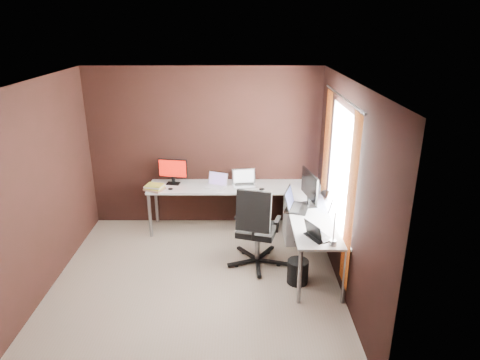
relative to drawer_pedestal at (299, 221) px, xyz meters
name	(u,v)px	position (x,y,z in m)	size (l,w,h in m)	color
room	(222,187)	(-1.09, -1.08, 0.98)	(3.60, 3.60, 2.50)	tan
desk	(260,201)	(-0.59, -0.11, 0.38)	(2.65, 2.25, 0.73)	white
drawer_pedestal	(299,221)	(0.00, 0.00, 0.00)	(0.42, 0.50, 0.60)	white
monitor_left	(173,170)	(-1.91, 0.45, 0.65)	(0.45, 0.16, 0.40)	black
monitor_right	(310,187)	(0.07, -0.38, 0.70)	(0.18, 0.58, 0.48)	black
laptop_white	(217,184)	(-1.23, 0.32, 0.48)	(0.37, 0.32, 0.21)	white
laptop_silver	(244,182)	(-0.81, 0.39, 0.48)	(0.39, 0.30, 0.24)	silver
laptop_black_big	(294,204)	(-0.14, -0.48, 0.49)	(0.40, 0.48, 0.27)	black
laptop_black_small	(316,234)	(0.02, -1.33, 0.48)	(0.34, 0.37, 0.21)	black
book_stack	(154,187)	(-2.16, 0.19, 0.47)	(0.34, 0.31, 0.09)	#A57559
mouse_left	(170,189)	(-1.92, 0.19, 0.45)	(0.08, 0.05, 0.03)	black
mouse_corner	(262,189)	(-0.55, 0.18, 0.45)	(0.09, 0.06, 0.04)	black
desk_lamp	(328,211)	(0.11, -1.44, 0.83)	(0.20, 0.23, 0.63)	slate
office_chair	(257,242)	(-0.65, -0.71, 0.03)	(0.64, 0.67, 1.14)	black
wastebasket	(298,272)	(-0.15, -1.14, -0.15)	(0.27, 0.27, 0.31)	black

